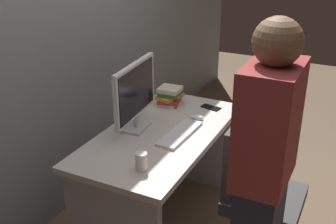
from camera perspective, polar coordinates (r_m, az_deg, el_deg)
name	(u,v)px	position (r m, az deg, el deg)	size (l,w,h in m)	color
ground_plane	(162,221)	(3.16, -0.84, -14.69)	(9.00, 9.00, 0.00)	brown
wall_back	(55,5)	(2.95, -15.17, 13.94)	(6.40, 0.10, 3.00)	gray
desk	(161,162)	(2.87, -0.90, -6.81)	(1.36, 0.69, 0.74)	beige
office_chair	(255,201)	(2.68, 11.83, -11.84)	(0.52, 0.52, 0.94)	black
person_at_desk	(263,180)	(2.12, 12.82, -9.04)	(0.40, 0.24, 1.64)	#262838
monitor	(135,93)	(2.70, -4.50, 2.62)	(0.54, 0.16, 0.46)	silver
keyboard	(180,133)	(2.71, 1.63, -2.95)	(0.43, 0.13, 0.02)	white
mouse	(197,117)	(2.93, 3.97, -0.69)	(0.06, 0.10, 0.03)	white
cup_near_keyboard	(141,161)	(2.32, -3.67, -6.76)	(0.07, 0.07, 0.10)	white
book_stack	(170,96)	(3.16, 0.24, 2.26)	(0.23, 0.19, 0.14)	white
cell_phone	(211,107)	(3.13, 5.87, 0.62)	(0.07, 0.14, 0.01)	black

